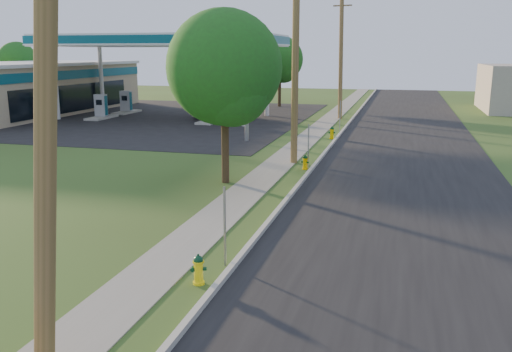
# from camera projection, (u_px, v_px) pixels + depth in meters

# --- Properties ---
(road) EXTENTS (8.00, 120.00, 0.02)m
(road) POSITION_uv_depth(u_px,v_px,m) (405.00, 212.00, 17.65)
(road) COLOR black
(road) RESTS_ON ground
(curb) EXTENTS (0.15, 120.00, 0.15)m
(curb) POSITION_uv_depth(u_px,v_px,m) (285.00, 202.00, 18.66)
(curb) COLOR #ABA99D
(curb) RESTS_ON ground
(sidewalk) EXTENTS (1.50, 120.00, 0.03)m
(sidewalk) POSITION_uv_depth(u_px,v_px,m) (237.00, 200.00, 19.12)
(sidewalk) COLOR gray
(sidewalk) RESTS_ON ground
(forecourt) EXTENTS (26.00, 28.00, 0.02)m
(forecourt) POSITION_uv_depth(u_px,v_px,m) (143.00, 117.00, 43.58)
(forecourt) COLOR black
(forecourt) RESTS_ON ground
(utility_pole_near) EXTENTS (1.40, 0.32, 9.48)m
(utility_pole_near) POSITION_uv_depth(u_px,v_px,m) (45.00, 75.00, 7.54)
(utility_pole_near) COLOR brown
(utility_pole_near) RESTS_ON ground
(utility_pole_mid) EXTENTS (1.40, 0.32, 9.80)m
(utility_pole_mid) POSITION_uv_depth(u_px,v_px,m) (295.00, 56.00, 24.43)
(utility_pole_mid) COLOR brown
(utility_pole_mid) RESTS_ON ground
(utility_pole_far) EXTENTS (1.40, 0.32, 9.50)m
(utility_pole_far) POSITION_uv_depth(u_px,v_px,m) (341.00, 56.00, 41.39)
(utility_pole_far) COLOR brown
(utility_pole_far) RESTS_ON ground
(sign_post_near) EXTENTS (0.05, 0.04, 2.00)m
(sign_post_near) POSITION_uv_depth(u_px,v_px,m) (225.00, 227.00, 13.06)
(sign_post_near) COLOR gray
(sign_post_near) RESTS_ON ground
(sign_post_mid) EXTENTS (0.05, 0.04, 2.00)m
(sign_post_mid) POSITION_uv_depth(u_px,v_px,m) (308.00, 146.00, 24.16)
(sign_post_mid) COLOR gray
(sign_post_mid) RESTS_ON ground
(sign_post_far) EXTENTS (0.05, 0.04, 2.00)m
(sign_post_far) POSITION_uv_depth(u_px,v_px,m) (340.00, 116.00, 35.63)
(sign_post_far) COLOR gray
(sign_post_far) RESTS_ON ground
(gas_canopy) EXTENTS (18.18, 9.18, 6.40)m
(gas_canopy) POSITION_uv_depth(u_px,v_px,m) (163.00, 41.00, 41.75)
(gas_canopy) COLOR silver
(gas_canopy) RESTS_ON ground
(fuel_pump_nw) EXTENTS (1.20, 3.20, 1.90)m
(fuel_pump_nw) POSITION_uv_depth(u_px,v_px,m) (101.00, 110.00, 42.18)
(fuel_pump_nw) COLOR #ABA99D
(fuel_pump_nw) RESTS_ON ground
(fuel_pump_ne) EXTENTS (1.20, 3.20, 1.90)m
(fuel_pump_ne) POSITION_uv_depth(u_px,v_px,m) (210.00, 113.00, 39.88)
(fuel_pump_ne) COLOR #ABA99D
(fuel_pump_ne) RESTS_ON ground
(fuel_pump_sw) EXTENTS (1.20, 3.20, 1.90)m
(fuel_pump_sw) POSITION_uv_depth(u_px,v_px,m) (126.00, 105.00, 45.94)
(fuel_pump_sw) COLOR #ABA99D
(fuel_pump_sw) RESTS_ON ground
(fuel_pump_se) EXTENTS (1.20, 3.20, 1.90)m
(fuel_pump_se) POSITION_uv_depth(u_px,v_px,m) (227.00, 108.00, 43.64)
(fuel_pump_se) COLOR #ABA99D
(fuel_pump_se) RESTS_ON ground
(convenience_store) EXTENTS (10.40, 22.40, 4.25)m
(convenience_store) POSITION_uv_depth(u_px,v_px,m) (24.00, 88.00, 45.91)
(convenience_store) COLOR tan
(convenience_store) RESTS_ON ground
(price_pylon) EXTENTS (0.34, 2.04, 6.85)m
(price_pylon) POSITION_uv_depth(u_px,v_px,m) (246.00, 46.00, 30.49)
(price_pylon) COLOR gray
(price_pylon) RESTS_ON ground
(tree_verge) EXTENTS (4.46, 4.46, 6.77)m
(tree_verge) POSITION_uv_depth(u_px,v_px,m) (226.00, 72.00, 20.68)
(tree_verge) COLOR #322515
(tree_verge) RESTS_ON ground
(tree_lot) EXTENTS (4.37, 4.37, 6.62)m
(tree_lot) POSITION_uv_depth(u_px,v_px,m) (281.00, 61.00, 50.67)
(tree_lot) COLOR #322515
(tree_lot) RESTS_ON ground
(tree_back) EXTENTS (4.05, 4.05, 6.14)m
(tree_back) POSITION_uv_depth(u_px,v_px,m) (18.00, 63.00, 55.23)
(tree_back) COLOR #322515
(tree_back) RESTS_ON ground
(hydrant_near) EXTENTS (0.37, 0.33, 0.71)m
(hydrant_near) POSITION_uv_depth(u_px,v_px,m) (198.00, 270.00, 12.16)
(hydrant_near) COLOR yellow
(hydrant_near) RESTS_ON ground
(hydrant_mid) EXTENTS (0.34, 0.31, 0.66)m
(hydrant_mid) POSITION_uv_depth(u_px,v_px,m) (305.00, 162.00, 24.06)
(hydrant_mid) COLOR #EFB300
(hydrant_mid) RESTS_ON ground
(hydrant_far) EXTENTS (0.39, 0.35, 0.76)m
(hydrant_far) POSITION_uv_depth(u_px,v_px,m) (332.00, 133.00, 32.47)
(hydrant_far) COLOR #F0C200
(hydrant_far) RESTS_ON ground
(car_silver) EXTENTS (4.47, 2.20, 1.47)m
(car_silver) POSITION_uv_depth(u_px,v_px,m) (219.00, 110.00, 41.83)
(car_silver) COLOR silver
(car_silver) RESTS_ON ground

